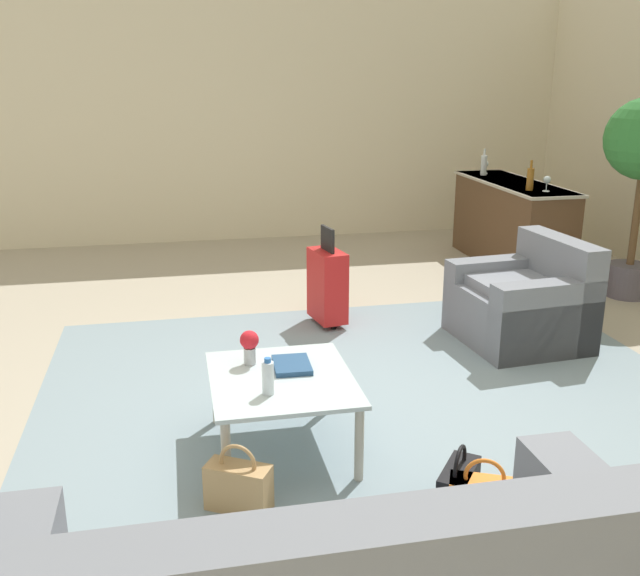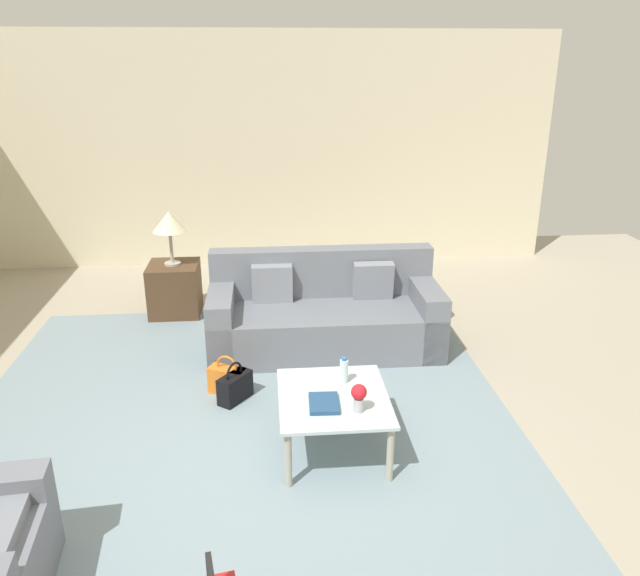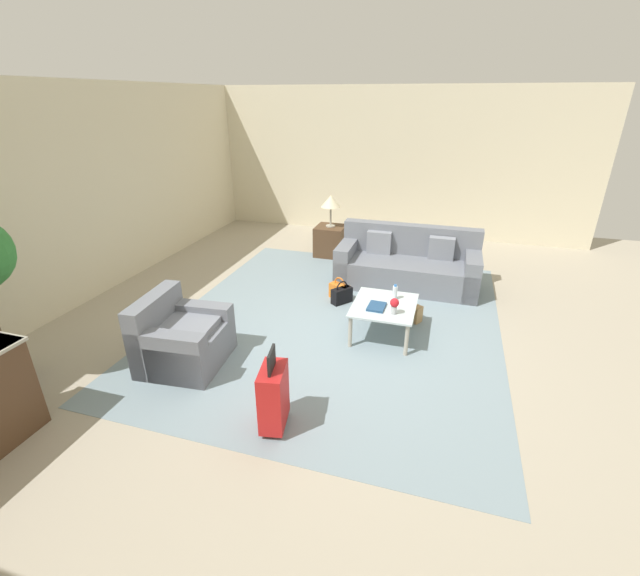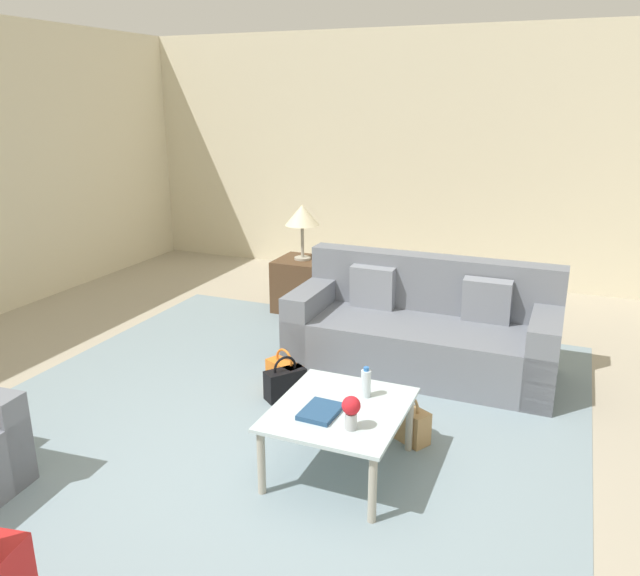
# 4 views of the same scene
# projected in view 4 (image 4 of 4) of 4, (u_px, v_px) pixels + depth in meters

# --- Properties ---
(ground_plane) EXTENTS (12.00, 12.00, 0.00)m
(ground_plane) POSITION_uv_depth(u_px,v_px,m) (240.00, 487.00, 3.82)
(ground_plane) COLOR #A89E89
(wall_right) EXTENTS (0.12, 8.00, 3.10)m
(wall_right) POSITION_uv_depth(u_px,v_px,m) (435.00, 158.00, 7.83)
(wall_right) COLOR beige
(wall_right) RESTS_ON ground
(area_rug) EXTENTS (5.20, 4.40, 0.01)m
(area_rug) POSITION_uv_depth(u_px,v_px,m) (257.00, 433.00, 4.42)
(area_rug) COLOR gray
(area_rug) RESTS_ON ground
(couch) EXTENTS (0.93, 2.25, 0.95)m
(couch) POSITION_uv_depth(u_px,v_px,m) (423.00, 332.00, 5.45)
(couch) COLOR slate
(couch) RESTS_ON ground
(coffee_table) EXTENTS (0.90, 0.79, 0.45)m
(coffee_table) POSITION_uv_depth(u_px,v_px,m) (340.00, 415.00, 3.87)
(coffee_table) COLOR silver
(coffee_table) RESTS_ON ground
(water_bottle) EXTENTS (0.06, 0.06, 0.20)m
(water_bottle) POSITION_uv_depth(u_px,v_px,m) (366.00, 383.00, 3.97)
(water_bottle) COLOR silver
(water_bottle) RESTS_ON coffee_table
(coffee_table_book) EXTENTS (0.28, 0.22, 0.03)m
(coffee_table_book) POSITION_uv_depth(u_px,v_px,m) (321.00, 411.00, 3.78)
(coffee_table_book) COLOR navy
(coffee_table_book) RESTS_ON coffee_table
(flower_vase) EXTENTS (0.11, 0.11, 0.21)m
(flower_vase) POSITION_uv_depth(u_px,v_px,m) (351.00, 410.00, 3.57)
(flower_vase) COLOR #B2B7BC
(flower_vase) RESTS_ON coffee_table
(side_table) EXTENTS (0.55, 0.55, 0.58)m
(side_table) POSITION_uv_depth(u_px,v_px,m) (303.00, 284.00, 6.92)
(side_table) COLOR #513823
(side_table) RESTS_ON ground
(table_lamp) EXTENTS (0.37, 0.37, 0.60)m
(table_lamp) POSITION_uv_depth(u_px,v_px,m) (302.00, 216.00, 6.70)
(table_lamp) COLOR #ADA899
(table_lamp) RESTS_ON side_table
(handbag_black) EXTENTS (0.34, 0.31, 0.36)m
(handbag_black) POSITION_uv_depth(u_px,v_px,m) (285.00, 383.00, 4.91)
(handbag_black) COLOR black
(handbag_black) RESTS_ON ground
(handbag_tan) EXTENTS (0.28, 0.35, 0.36)m
(handbag_tan) POSITION_uv_depth(u_px,v_px,m) (408.00, 422.00, 4.32)
(handbag_tan) COLOR tan
(handbag_tan) RESTS_ON ground
(handbag_orange) EXTENTS (0.26, 0.35, 0.36)m
(handbag_orange) POSITION_uv_depth(u_px,v_px,m) (284.00, 375.00, 5.05)
(handbag_orange) COLOR orange
(handbag_orange) RESTS_ON ground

